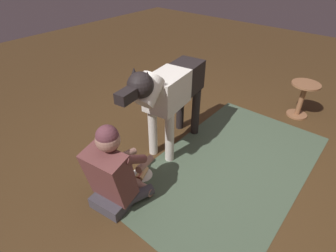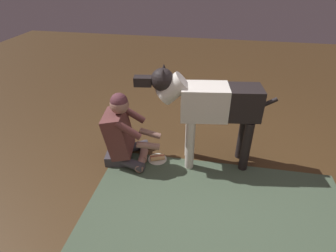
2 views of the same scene
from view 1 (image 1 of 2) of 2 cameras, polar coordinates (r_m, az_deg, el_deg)
The scene contains 6 objects.
ground_plane at distance 3.17m, azimuth 6.63°, elevation -6.67°, with size 12.69×12.69×0.00m, color #442E18.
area_rug at distance 3.11m, azimuth 13.11°, elevation -8.39°, with size 2.55×1.47×0.01m, color #435440.
person_sitting_on_floor at distance 2.49m, azimuth -11.61°, elevation -9.87°, with size 0.69×0.57×0.88m.
large_dog at distance 2.87m, azimuth 0.45°, elevation 7.44°, with size 1.50×0.43×1.19m.
hot_dog_on_plate at distance 2.93m, azimuth -5.63°, elevation -10.13°, with size 0.23×0.23×0.06m.
round_side_table at distance 4.20m, azimuth 26.90°, elevation 5.59°, with size 0.38×0.38×0.51m.
Camera 1 is at (2.04, 1.24, 2.08)m, focal length 28.33 mm.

